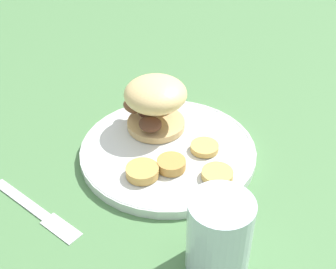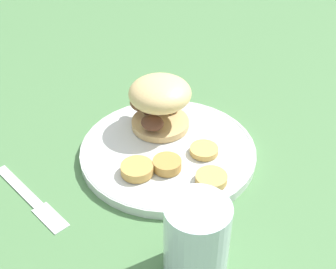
{
  "view_description": "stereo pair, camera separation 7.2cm",
  "coord_description": "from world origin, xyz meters",
  "px_view_note": "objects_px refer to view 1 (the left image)",
  "views": [
    {
      "loc": [
        0.06,
        0.57,
        0.48
      ],
      "look_at": [
        0.0,
        0.0,
        0.04
      ],
      "focal_mm": 50.0,
      "sensor_mm": 36.0,
      "label": 1
    },
    {
      "loc": [
        -0.02,
        0.58,
        0.48
      ],
      "look_at": [
        0.0,
        0.0,
        0.04
      ],
      "focal_mm": 50.0,
      "sensor_mm": 36.0,
      "label": 2
    }
  ],
  "objects_px": {
    "fork": "(36,210)",
    "dinner_plate": "(168,151)",
    "sandwich": "(155,101)",
    "drinking_glass": "(219,235)"
  },
  "relations": [
    {
      "from": "dinner_plate",
      "to": "drinking_glass",
      "type": "distance_m",
      "value": 0.22
    },
    {
      "from": "dinner_plate",
      "to": "fork",
      "type": "bearing_deg",
      "value": 27.75
    },
    {
      "from": "sandwich",
      "to": "drinking_glass",
      "type": "bearing_deg",
      "value": 101.32
    },
    {
      "from": "dinner_plate",
      "to": "sandwich",
      "type": "height_order",
      "value": "sandwich"
    },
    {
      "from": "sandwich",
      "to": "fork",
      "type": "height_order",
      "value": "sandwich"
    },
    {
      "from": "dinner_plate",
      "to": "drinking_glass",
      "type": "height_order",
      "value": "drinking_glass"
    },
    {
      "from": "fork",
      "to": "dinner_plate",
      "type": "bearing_deg",
      "value": -152.25
    },
    {
      "from": "dinner_plate",
      "to": "drinking_glass",
      "type": "xyz_separation_m",
      "value": [
        -0.04,
        0.22,
        0.04
      ]
    },
    {
      "from": "fork",
      "to": "drinking_glass",
      "type": "distance_m",
      "value": 0.26
    },
    {
      "from": "fork",
      "to": "drinking_glass",
      "type": "height_order",
      "value": "drinking_glass"
    }
  ]
}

